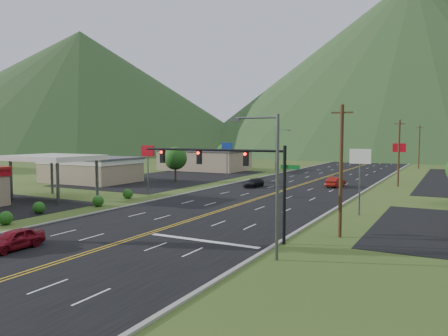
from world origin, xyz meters
The scene contains 24 objects.
ground centered at (0.00, 0.00, 0.00)m, with size 500.00×500.00×0.00m, color #2E4719.
road centered at (0.00, 0.00, 0.00)m, with size 20.00×460.00×0.04m, color black.
curb_east centered at (10.15, 0.00, 0.00)m, with size 0.30×460.00×0.14m, color gray.
traffic_signal centered at (6.48, 14.00, 5.33)m, with size 13.10×0.43×7.00m.
streetlight_east centered at (11.18, 10.00, 5.18)m, with size 3.28×0.25×9.00m.
streetlight_west centered at (-11.68, 70.00, 5.18)m, with size 3.28×0.25×9.00m.
gas_canopy centered at (-22.00, 22.00, 4.87)m, with size 10.00×8.00×5.30m.
building_west_mid centered at (-32.00, 38.00, 2.27)m, with size 14.40×10.40×4.10m.
building_west_far centered at (-28.00, 68.00, 2.26)m, with size 18.40×11.40×4.50m.
pole_sign_west_a centered at (-14.00, 30.00, 5.05)m, with size 2.00×0.18×6.40m.
pole_sign_west_b centered at (-14.00, 52.00, 5.05)m, with size 2.00×0.18×6.40m.
pole_sign_east_a centered at (13.00, 28.00, 5.05)m, with size 2.00×0.18×6.40m.
pole_sign_east_b centered at (13.00, 60.00, 5.05)m, with size 2.00×0.18×6.40m.
tree_west_a centered at (-20.00, 45.00, 3.89)m, with size 3.84×3.84×5.82m.
tree_west_b centered at (-25.00, 72.00, 3.89)m, with size 3.84×3.84×5.82m.
utility_pole_a centered at (13.50, 18.00, 5.13)m, with size 1.60×0.28×10.00m.
utility_pole_b centered at (13.50, 55.00, 5.13)m, with size 1.60×0.28×10.00m.
utility_pole_c centered at (13.50, 95.00, 5.13)m, with size 1.60×0.28×10.00m.
utility_pole_d centered at (13.50, 135.00, 5.13)m, with size 1.60×0.28×10.00m.
mountain_n centered at (0.00, 220.00, 42.50)m, with size 220.00×220.00×85.00m, color #273F1C.
mountain_nw centered at (-148.49, 148.49, 30.00)m, with size 190.00×190.00×60.00m, color #273F1C.
car_red_near centered at (-4.97, 3.93, 0.70)m, with size 1.65×4.10×1.40m, color maroon.
car_dark_mid centered at (-5.26, 43.85, 0.62)m, with size 1.74×4.29×1.25m, color black.
car_red_far centered at (5.40, 49.88, 0.74)m, with size 1.57×4.50×1.48m, color maroon.
Camera 1 is at (21.09, -14.91, 7.73)m, focal length 35.00 mm.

